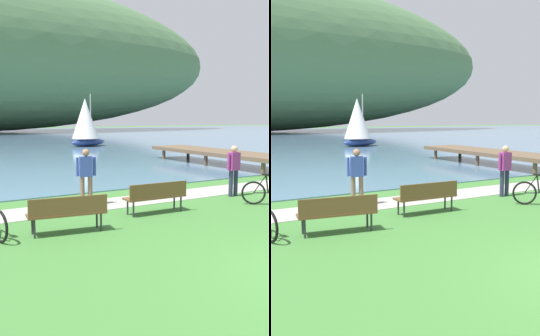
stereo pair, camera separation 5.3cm
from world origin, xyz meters
TOP-DOWN VIEW (x-y plane):
  - shoreline_path at (0.00, 7.34)m, footprint 60.00×1.50m
  - park_bench_near_camera at (-3.01, 4.97)m, footprint 1.85×0.72m
  - park_bench_further_along at (-0.20, 5.56)m, footprint 1.81×0.53m
  - person_at_shoreline at (-1.45, 7.49)m, footprint 0.59×0.31m
  - person_on_the_grass at (3.39, 6.31)m, footprint 0.61×0.25m
  - sailboat_nearest_to_shore at (8.24, 29.83)m, footprint 4.12×3.05m
  - pier_dock at (9.00, 13.19)m, footprint 2.40×10.00m

SIDE VIEW (x-z plane):
  - shoreline_path at x=0.00m, z-range 0.00..0.01m
  - park_bench_near_camera at x=-3.01m, z-range 0.08..0.96m
  - park_bench_further_along at x=-0.20m, z-range 0.08..0.96m
  - pier_dock at x=9.00m, z-range 0.29..1.09m
  - person_at_shoreline at x=-1.45m, z-range 0.12..1.83m
  - person_on_the_grass at x=3.39m, z-range 0.12..1.83m
  - sailboat_nearest_to_shore at x=8.24m, z-range -0.10..4.58m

